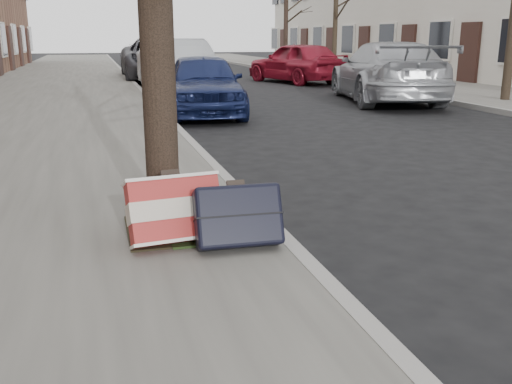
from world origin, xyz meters
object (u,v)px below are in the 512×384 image
object	(u,v)px
suitcase_red	(175,210)
car_near_front	(203,84)
suitcase_navy	(238,216)
car_near_mid	(179,66)

from	to	relation	value
suitcase_red	car_near_front	distance (m)	8.26
car_near_front	suitcase_navy	bearing A→B (deg)	-92.90
car_near_front	car_near_mid	bearing A→B (deg)	93.61
suitcase_navy	car_near_mid	xyz separation A→B (m)	(1.52, 13.31, 0.42)
suitcase_navy	car_near_mid	bearing A→B (deg)	85.92
suitcase_red	car_near_mid	distance (m)	13.25
suitcase_red	car_near_mid	bearing A→B (deg)	74.73
car_near_front	car_near_mid	xyz separation A→B (m)	(0.21, 5.03, 0.13)
suitcase_red	car_near_front	size ratio (longest dim) A/B	0.18
suitcase_navy	suitcase_red	bearing A→B (deg)	156.29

